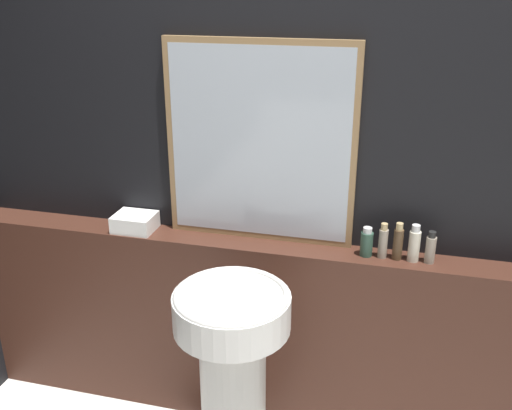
% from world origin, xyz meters
% --- Properties ---
extents(wall_back, '(8.00, 0.06, 2.50)m').
position_xyz_m(wall_back, '(0.00, 1.44, 1.25)').
color(wall_back, black).
rests_on(wall_back, ground_plane).
extents(vanity_counter, '(2.90, 0.16, 0.92)m').
position_xyz_m(vanity_counter, '(0.00, 1.33, 0.46)').
color(vanity_counter, '#422319').
rests_on(vanity_counter, ground_plane).
extents(pedestal_sink, '(0.43, 0.43, 0.93)m').
position_xyz_m(pedestal_sink, '(-0.09, 0.89, 0.56)').
color(pedestal_sink, silver).
rests_on(pedestal_sink, ground_plane).
extents(mirror, '(0.80, 0.03, 0.84)m').
position_xyz_m(mirror, '(-0.11, 1.39, 1.34)').
color(mirror, '#937047').
rests_on(mirror, vanity_counter).
extents(towel_stack, '(0.18, 0.15, 0.07)m').
position_xyz_m(towel_stack, '(-0.67, 1.33, 0.95)').
color(towel_stack, white).
rests_on(towel_stack, vanity_counter).
extents(shampoo_bottle, '(0.05, 0.05, 0.12)m').
position_xyz_m(shampoo_bottle, '(0.35, 1.33, 0.97)').
color(shampoo_bottle, '#2D4C3D').
rests_on(shampoo_bottle, vanity_counter).
extents(conditioner_bottle, '(0.04, 0.04, 0.15)m').
position_xyz_m(conditioner_bottle, '(0.42, 1.33, 0.99)').
color(conditioner_bottle, gray).
rests_on(conditioner_bottle, vanity_counter).
extents(lotion_bottle, '(0.04, 0.04, 0.16)m').
position_xyz_m(lotion_bottle, '(0.48, 1.33, 0.99)').
color(lotion_bottle, '#4C3823').
rests_on(lotion_bottle, vanity_counter).
extents(body_wash_bottle, '(0.05, 0.05, 0.16)m').
position_xyz_m(body_wash_bottle, '(0.54, 1.33, 0.99)').
color(body_wash_bottle, beige).
rests_on(body_wash_bottle, vanity_counter).
extents(hand_soap_bottle, '(0.04, 0.04, 0.13)m').
position_xyz_m(hand_soap_bottle, '(0.60, 1.33, 0.98)').
color(hand_soap_bottle, gray).
rests_on(hand_soap_bottle, vanity_counter).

